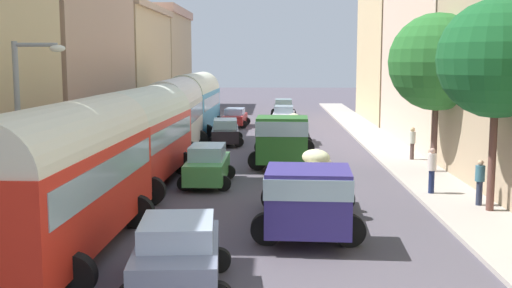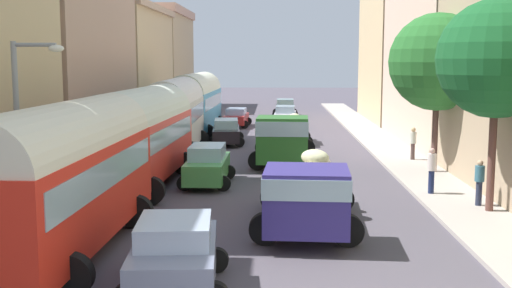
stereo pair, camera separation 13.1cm
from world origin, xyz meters
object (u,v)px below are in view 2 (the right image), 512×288
(car_4, at_px, (207,165))
(parked_bus_3, at_px, (196,101))
(pedestrian_1, at_px, (479,181))
(car_2, at_px, (285,108))
(cargo_truck_0, at_px, (306,194))
(car_1, at_px, (285,116))
(parked_bus_2, at_px, (175,112))
(car_3, at_px, (175,255))
(car_0, at_px, (293,131))
(pedestrian_2, at_px, (432,169))
(parked_bus_1, at_px, (139,133))
(parked_bus_0, at_px, (65,172))
(pedestrian_0, at_px, (413,142))
(cargo_truck_1, at_px, (284,139))
(streetlamp_near, at_px, (25,121))
(car_6, at_px, (236,117))
(car_5, at_px, (226,132))

(car_4, bearing_deg, parked_bus_3, 98.62)
(pedestrian_1, bearing_deg, car_2, 99.80)
(cargo_truck_0, height_order, car_1, cargo_truck_0)
(parked_bus_2, bearing_deg, car_3, -81.12)
(car_0, bearing_deg, parked_bus_3, 145.75)
(cargo_truck_0, height_order, car_0, cargo_truck_0)
(parked_bus_2, distance_m, pedestrian_2, 15.42)
(parked_bus_1, bearing_deg, car_4, 12.86)
(car_0, height_order, car_3, car_3)
(parked_bus_3, relative_size, pedestrian_2, 5.27)
(pedestrian_2, bearing_deg, car_0, 107.38)
(parked_bus_0, distance_m, car_1, 33.20)
(parked_bus_0, xyz_separation_m, car_4, (2.64, 9.60, -1.43))
(pedestrian_2, bearing_deg, pedestrian_1, -59.17)
(car_0, xyz_separation_m, car_2, (-0.22, 18.22, 0.01))
(parked_bus_3, xyz_separation_m, pedestrian_1, (12.38, -21.42, -1.31))
(pedestrian_0, bearing_deg, car_2, 103.30)
(parked_bus_0, relative_size, parked_bus_1, 0.95)
(parked_bus_1, bearing_deg, parked_bus_2, 90.00)
(parked_bus_3, height_order, cargo_truck_1, parked_bus_3)
(cargo_truck_0, bearing_deg, pedestrian_1, 27.67)
(parked_bus_2, relative_size, pedestrian_2, 4.46)
(parked_bus_2, distance_m, car_0, 8.10)
(car_2, relative_size, car_4, 0.94)
(cargo_truck_1, height_order, car_0, cargo_truck_1)
(parked_bus_0, xyz_separation_m, cargo_truck_1, (5.82, 14.32, -0.95))
(car_4, relative_size, streetlamp_near, 0.72)
(parked_bus_1, relative_size, streetlamp_near, 1.75)
(car_0, distance_m, car_2, 18.22)
(car_3, relative_size, car_6, 0.95)
(pedestrian_1, bearing_deg, streetlamp_near, -164.69)
(car_2, distance_m, car_5, 19.11)
(car_1, xyz_separation_m, car_4, (-3.56, -22.98, 0.03))
(parked_bus_3, bearing_deg, parked_bus_0, -90.00)
(car_5, bearing_deg, car_1, 70.48)
(parked_bus_1, relative_size, parked_bus_2, 1.20)
(parked_bus_1, xyz_separation_m, car_5, (2.46, 13.06, -1.42))
(car_0, xyz_separation_m, car_3, (-3.34, -24.93, 0.05))
(cargo_truck_1, distance_m, car_3, 16.90)
(parked_bus_3, xyz_separation_m, cargo_truck_0, (6.33, -24.60, -1.10))
(car_6, bearing_deg, parked_bus_0, -94.40)
(pedestrian_1, distance_m, pedestrian_2, 2.25)
(cargo_truck_1, xyz_separation_m, pedestrian_1, (6.57, -8.74, -0.31))
(car_3, height_order, car_6, car_3)
(car_5, xyz_separation_m, pedestrian_1, (9.92, -16.48, 0.22))
(parked_bus_0, xyz_separation_m, car_0, (6.52, 22.56, -1.48))
(car_2, relative_size, pedestrian_2, 2.06)
(car_0, bearing_deg, streetlamp_near, -111.51)
(parked_bus_0, relative_size, car_5, 2.14)
(parked_bus_3, distance_m, car_0, 8.04)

